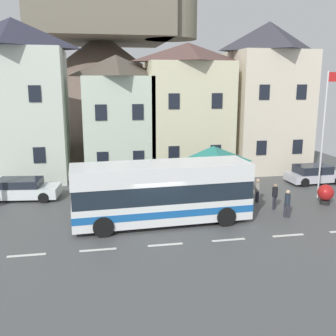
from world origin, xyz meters
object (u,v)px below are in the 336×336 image
(pedestrian_00, at_px, (224,193))
(transit_bus, at_px, (162,193))
(townhouse_03, at_px, (187,110))
(parked_car_00, at_px, (213,179))
(harbour_buoy, at_px, (326,193))
(townhouse_02, at_px, (117,116))
(pedestrian_01, at_px, (258,189))
(pedestrian_02, at_px, (275,194))
(flagpole, at_px, (325,127))
(townhouse_01, at_px, (17,101))
(parked_car_01, at_px, (314,174))
(public_bench, at_px, (222,182))
(bus_shelter, at_px, (213,155))
(parked_car_02, at_px, (22,189))
(townhouse_04, at_px, (266,98))
(pedestrian_03, at_px, (287,202))
(hilltop_castle, at_px, (104,81))

(pedestrian_00, bearing_deg, transit_bus, -155.08)
(townhouse_03, bearing_deg, pedestrian_00, -89.38)
(parked_car_00, bearing_deg, harbour_buoy, -35.82)
(townhouse_02, distance_m, pedestrian_01, 12.54)
(pedestrian_02, relative_size, flagpole, 0.19)
(townhouse_01, height_order, harbour_buoy, townhouse_01)
(parked_car_01, bearing_deg, flagpole, -117.90)
(townhouse_03, bearing_deg, transit_bus, -109.66)
(townhouse_01, bearing_deg, pedestrian_01, -31.00)
(pedestrian_00, height_order, public_bench, pedestrian_00)
(pedestrian_01, height_order, flagpole, flagpole)
(bus_shelter, xyz_separation_m, pedestrian_02, (3.02, -2.34, -1.99))
(townhouse_03, height_order, pedestrian_00, townhouse_03)
(parked_car_01, relative_size, parked_car_02, 0.89)
(bus_shelter, relative_size, public_bench, 2.01)
(townhouse_03, bearing_deg, pedestrian_01, -73.88)
(townhouse_01, distance_m, townhouse_04, 19.44)
(transit_bus, distance_m, harbour_buoy, 10.30)
(harbour_buoy, bearing_deg, townhouse_01, 151.60)
(parked_car_02, relative_size, harbour_buoy, 3.77)
(bus_shelter, bearing_deg, parked_car_02, 168.40)
(townhouse_01, xyz_separation_m, townhouse_02, (7.29, -0.14, -1.24))
(townhouse_02, distance_m, pedestrian_03, 14.99)
(parked_car_02, relative_size, pedestrian_00, 2.92)
(parked_car_00, bearing_deg, transit_bus, -123.58)
(public_bench, bearing_deg, pedestrian_00, -106.84)
(townhouse_03, bearing_deg, pedestrian_02, -73.95)
(parked_car_02, height_order, harbour_buoy, parked_car_02)
(pedestrian_01, height_order, pedestrian_02, pedestrian_02)
(hilltop_castle, bearing_deg, pedestrian_02, -72.18)
(townhouse_01, distance_m, parked_car_00, 15.47)
(hilltop_castle, height_order, harbour_buoy, hilltop_castle)
(hilltop_castle, distance_m, parked_car_01, 27.55)
(transit_bus, height_order, pedestrian_00, transit_bus)
(parked_car_01, xyz_separation_m, public_bench, (-7.11, -0.45, -0.16))
(pedestrian_00, bearing_deg, harbour_buoy, -5.21)
(parked_car_02, height_order, flagpole, flagpole)
(townhouse_04, bearing_deg, pedestrian_03, -107.85)
(hilltop_castle, distance_m, pedestrian_03, 31.03)
(townhouse_04, xyz_separation_m, pedestrian_03, (-3.78, -11.74, -5.07))
(townhouse_03, height_order, harbour_buoy, townhouse_03)
(hilltop_castle, distance_m, bus_shelter, 26.31)
(townhouse_02, xyz_separation_m, pedestrian_01, (7.89, -8.99, -3.76))
(townhouse_02, distance_m, hilltop_castle, 17.36)
(hilltop_castle, xyz_separation_m, public_bench, (7.24, -23.01, -6.80))
(townhouse_02, xyz_separation_m, harbour_buoy, (11.73, -10.14, -3.91))
(hilltop_castle, height_order, parked_car_00, hilltop_castle)
(hilltop_castle, xyz_separation_m, parked_car_02, (-5.77, -22.89, -6.63))
(parked_car_02, xyz_separation_m, public_bench, (13.01, -0.13, -0.16))
(transit_bus, bearing_deg, parked_car_00, 49.38)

